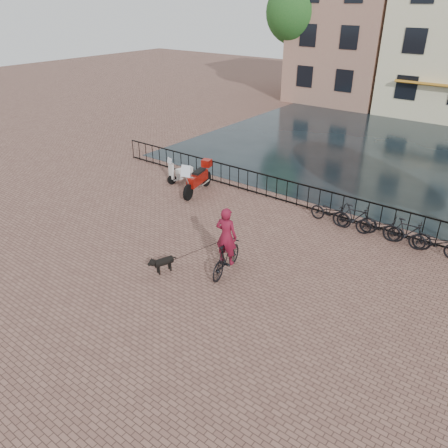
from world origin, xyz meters
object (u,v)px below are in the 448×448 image
Objects in this scene: cyclist at (226,245)px; motorcycle at (197,175)px; dog at (164,264)px; scooter at (181,168)px.

motorcycle is (-4.86, 4.31, -0.18)m from cyclist.
scooter reaches higher than dog.
cyclist is 2.09m from dog.
cyclist is at bearing -23.19° from scooter.
cyclist is 2.85× the size of dog.
scooter is at bearing -48.61° from cyclist.
dog is 0.39× the size of motorcycle.
cyclist is 6.49m from motorcycle.
cyclist reaches higher than dog.
motorcycle reaches higher than scooter.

